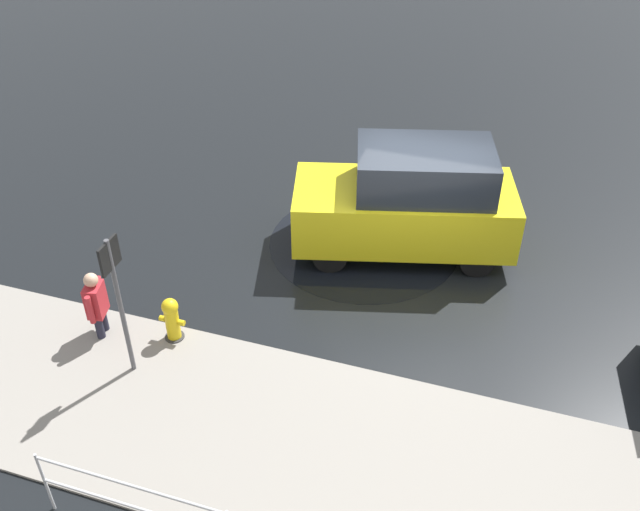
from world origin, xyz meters
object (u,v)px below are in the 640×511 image
Objects in this scene: fire_hydrant at (172,320)px; sign_post at (117,289)px; moving_hatchback at (409,201)px; pedestrian at (96,302)px.

fire_hydrant is 1.45m from sign_post.
sign_post reaches higher than moving_hatchback.
moving_hatchback reaches higher than pedestrian.
moving_hatchback is 5.41m from sign_post.
moving_hatchback is at bearing -126.50° from sign_post.
fire_hydrant is at bearing 50.19° from moving_hatchback.
pedestrian is (4.06, 3.78, -0.34)m from moving_hatchback.
fire_hydrant is at bearing -108.26° from sign_post.
sign_post reaches higher than pedestrian.
sign_post is (-0.86, 0.54, 0.90)m from pedestrian.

